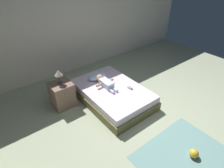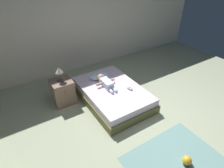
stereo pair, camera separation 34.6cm
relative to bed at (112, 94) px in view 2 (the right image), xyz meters
name	(u,v)px [view 2 (the right image)]	position (x,y,z in m)	size (l,w,h in m)	color
ground_plane	(153,123)	(0.30, -1.09, -0.17)	(8.00, 8.00, 0.00)	#A5AE8E
wall_behind_bed	(84,22)	(0.30, 1.91, 1.16)	(8.00, 0.12, 2.66)	silver
bed	(112,94)	(0.00, 0.00, 0.00)	(1.24, 1.86, 0.34)	brown
pillow	(98,75)	(-0.05, 0.54, 0.25)	(0.46, 0.30, 0.15)	silver
baby	(105,82)	(-0.06, 0.19, 0.25)	(0.47, 0.68, 0.18)	white
toothbrush	(111,82)	(0.11, 0.20, 0.18)	(0.09, 0.13, 0.02)	#BA37AB
nightstand	(63,92)	(-0.97, 0.53, 0.12)	(0.45, 0.48, 0.57)	#7F6152
lamp	(59,71)	(-0.97, 0.53, 0.64)	(0.16, 0.16, 0.33)	#333338
rug	(174,161)	(0.00, -1.91, -0.16)	(1.52, 1.09, 0.01)	#719C97
toy_ball	(187,160)	(0.12, -2.04, -0.09)	(0.15, 0.15, 0.15)	gold
baby_bottle	(130,88)	(0.30, -0.26, 0.21)	(0.08, 0.12, 0.08)	white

